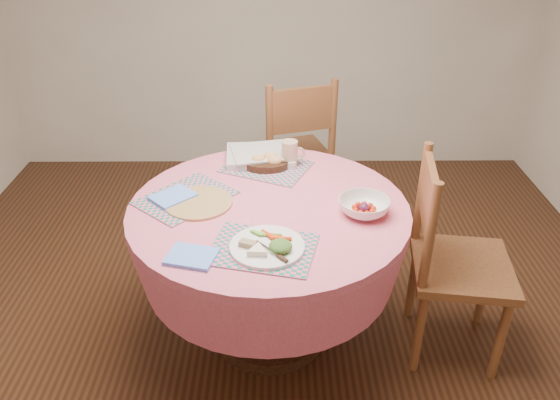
{
  "coord_description": "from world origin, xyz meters",
  "views": [
    {
      "loc": [
        0.04,
        -2.06,
        1.97
      ],
      "look_at": [
        0.05,
        0.0,
        0.78
      ],
      "focal_mm": 35.0,
      "sensor_mm": 36.0,
      "label": 1
    }
  ],
  "objects_px": {
    "dinner_plate": "(269,246)",
    "bread_bowl": "(267,162)",
    "dining_table": "(269,243)",
    "fruit_bowl": "(364,207)",
    "latte_mug": "(290,153)",
    "chair_back": "(293,152)",
    "wicker_trivet": "(199,203)",
    "chair_right": "(451,258)"
  },
  "relations": [
    {
      "from": "dinner_plate",
      "to": "bread_bowl",
      "type": "xyz_separation_m",
      "value": [
        -0.02,
        0.71,
        0.01
      ]
    },
    {
      "from": "dining_table",
      "to": "fruit_bowl",
      "type": "xyz_separation_m",
      "value": [
        0.41,
        -0.07,
        0.23
      ]
    },
    {
      "from": "dinner_plate",
      "to": "latte_mug",
      "type": "bearing_deg",
      "value": 82.32
    },
    {
      "from": "chair_back",
      "to": "fruit_bowl",
      "type": "bearing_deg",
      "value": 87.05
    },
    {
      "from": "dinner_plate",
      "to": "dining_table",
      "type": "bearing_deg",
      "value": 90.77
    },
    {
      "from": "wicker_trivet",
      "to": "fruit_bowl",
      "type": "xyz_separation_m",
      "value": [
        0.72,
        -0.09,
        0.03
      ]
    },
    {
      "from": "wicker_trivet",
      "to": "bread_bowl",
      "type": "distance_m",
      "value": 0.46
    },
    {
      "from": "latte_mug",
      "to": "dining_table",
      "type": "bearing_deg",
      "value": -104.63
    },
    {
      "from": "latte_mug",
      "to": "fruit_bowl",
      "type": "height_order",
      "value": "latte_mug"
    },
    {
      "from": "chair_right",
      "to": "latte_mug",
      "type": "relative_size",
      "value": 7.69
    },
    {
      "from": "bread_bowl",
      "to": "latte_mug",
      "type": "relative_size",
      "value": 1.79
    },
    {
      "from": "chair_back",
      "to": "dinner_plate",
      "type": "bearing_deg",
      "value": 67.63
    },
    {
      "from": "chair_back",
      "to": "bread_bowl",
      "type": "distance_m",
      "value": 0.71
    },
    {
      "from": "dining_table",
      "to": "chair_right",
      "type": "distance_m",
      "value": 0.82
    },
    {
      "from": "latte_mug",
      "to": "chair_right",
      "type": "bearing_deg",
      "value": -32.69
    },
    {
      "from": "bread_bowl",
      "to": "dining_table",
      "type": "bearing_deg",
      "value": -88.02
    },
    {
      "from": "bread_bowl",
      "to": "chair_right",
      "type": "bearing_deg",
      "value": -28.0
    },
    {
      "from": "dining_table",
      "to": "bread_bowl",
      "type": "relative_size",
      "value": 5.39
    },
    {
      "from": "dining_table",
      "to": "fruit_bowl",
      "type": "distance_m",
      "value": 0.47
    },
    {
      "from": "dining_table",
      "to": "chair_back",
      "type": "height_order",
      "value": "chair_back"
    },
    {
      "from": "dining_table",
      "to": "dinner_plate",
      "type": "xyz_separation_m",
      "value": [
        0.0,
        -0.34,
        0.22
      ]
    },
    {
      "from": "dining_table",
      "to": "latte_mug",
      "type": "xyz_separation_m",
      "value": [
        0.1,
        0.39,
        0.26
      ]
    },
    {
      "from": "chair_back",
      "to": "chair_right",
      "type": "bearing_deg",
      "value": 105.16
    },
    {
      "from": "dinner_plate",
      "to": "bread_bowl",
      "type": "height_order",
      "value": "bread_bowl"
    },
    {
      "from": "dinner_plate",
      "to": "latte_mug",
      "type": "height_order",
      "value": "latte_mug"
    },
    {
      "from": "dinner_plate",
      "to": "latte_mug",
      "type": "xyz_separation_m",
      "value": [
        0.1,
        0.73,
        0.05
      ]
    },
    {
      "from": "dining_table",
      "to": "chair_back",
      "type": "relative_size",
      "value": 1.21
    },
    {
      "from": "latte_mug",
      "to": "wicker_trivet",
      "type": "bearing_deg",
      "value": -137.83
    },
    {
      "from": "wicker_trivet",
      "to": "fruit_bowl",
      "type": "relative_size",
      "value": 1.17
    },
    {
      "from": "chair_right",
      "to": "bread_bowl",
      "type": "relative_size",
      "value": 4.29
    },
    {
      "from": "wicker_trivet",
      "to": "dinner_plate",
      "type": "relative_size",
      "value": 1.03
    },
    {
      "from": "fruit_bowl",
      "to": "chair_right",
      "type": "bearing_deg",
      "value": 0.09
    },
    {
      "from": "chair_right",
      "to": "chair_back",
      "type": "bearing_deg",
      "value": 40.03
    },
    {
      "from": "wicker_trivet",
      "to": "latte_mug",
      "type": "distance_m",
      "value": 0.56
    },
    {
      "from": "bread_bowl",
      "to": "latte_mug",
      "type": "bearing_deg",
      "value": 8.47
    },
    {
      "from": "latte_mug",
      "to": "fruit_bowl",
      "type": "distance_m",
      "value": 0.55
    },
    {
      "from": "chair_right",
      "to": "dinner_plate",
      "type": "relative_size",
      "value": 3.39
    },
    {
      "from": "dining_table",
      "to": "chair_right",
      "type": "bearing_deg",
      "value": -4.61
    },
    {
      "from": "wicker_trivet",
      "to": "fruit_bowl",
      "type": "distance_m",
      "value": 0.72
    },
    {
      "from": "dining_table",
      "to": "bread_bowl",
      "type": "bearing_deg",
      "value": 91.98
    },
    {
      "from": "dining_table",
      "to": "wicker_trivet",
      "type": "distance_m",
      "value": 0.37
    },
    {
      "from": "latte_mug",
      "to": "fruit_bowl",
      "type": "xyz_separation_m",
      "value": [
        0.31,
        -0.46,
        -0.04
      ]
    }
  ]
}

